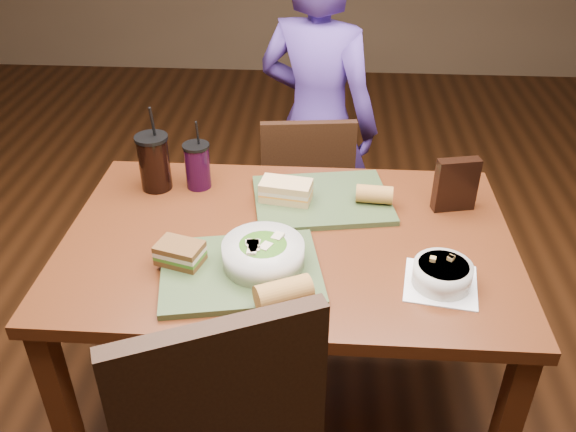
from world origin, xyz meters
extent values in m
plane|color=#381C0B|center=(0.00, 0.00, 0.00)|extent=(6.00, 6.00, 0.00)
cube|color=#522510|center=(-0.60, -0.38, 0.35)|extent=(0.06, 0.06, 0.71)
cube|color=#522510|center=(-0.60, 0.38, 0.35)|extent=(0.06, 0.06, 0.71)
cube|color=#522510|center=(0.60, 0.38, 0.35)|extent=(0.06, 0.06, 0.71)
cube|color=#522510|center=(0.00, 0.00, 0.73)|extent=(1.30, 0.85, 0.04)
cube|color=black|center=(-0.09, -0.65, 0.74)|extent=(0.41, 0.21, 0.52)
cube|color=black|center=(0.04, 0.78, 0.39)|extent=(0.40, 0.40, 0.03)
cube|color=black|center=(0.04, 0.62, 0.62)|extent=(0.36, 0.08, 0.43)
cube|color=black|center=(-0.12, 0.63, 0.18)|extent=(0.03, 0.03, 0.37)
cube|color=black|center=(0.19, 0.63, 0.18)|extent=(0.03, 0.03, 0.37)
cube|color=black|center=(-0.12, 0.94, 0.18)|extent=(0.03, 0.03, 0.37)
cube|color=black|center=(0.19, 0.94, 0.18)|extent=(0.03, 0.03, 0.37)
imported|color=#4C328A|center=(0.07, 0.87, 0.71)|extent=(0.61, 0.52, 1.42)
cube|color=#354826|center=(-0.11, -0.18, 0.76)|extent=(0.47, 0.39, 0.02)
cube|color=#354826|center=(0.09, 0.20, 0.76)|extent=(0.47, 0.39, 0.02)
cylinder|color=silver|center=(-0.06, -0.16, 0.80)|extent=(0.22, 0.22, 0.06)
ellipsoid|color=#427219|center=(-0.06, -0.16, 0.81)|extent=(0.18, 0.18, 0.05)
cube|color=beige|center=(-0.08, -0.17, 0.84)|extent=(0.04, 0.04, 0.01)
cube|color=beige|center=(-0.08, -0.19, 0.84)|extent=(0.04, 0.04, 0.01)
cube|color=beige|center=(-0.08, -0.16, 0.84)|extent=(0.04, 0.03, 0.01)
cube|color=beige|center=(-0.05, -0.17, 0.84)|extent=(0.04, 0.04, 0.01)
cube|color=beige|center=(-0.08, -0.16, 0.84)|extent=(0.04, 0.03, 0.01)
cube|color=beige|center=(-0.08, -0.19, 0.84)|extent=(0.03, 0.04, 0.01)
cube|color=beige|center=(-0.02, -0.13, 0.84)|extent=(0.04, 0.04, 0.01)
cube|color=white|center=(0.41, -0.19, 0.75)|extent=(0.21, 0.21, 0.00)
cylinder|color=silver|center=(0.41, -0.19, 0.78)|extent=(0.15, 0.15, 0.06)
cylinder|color=black|center=(0.41, -0.19, 0.81)|extent=(0.13, 0.13, 0.01)
cube|color=#B28947|center=(0.43, -0.17, 0.82)|extent=(0.02, 0.02, 0.01)
cube|color=#B28947|center=(0.39, -0.18, 0.82)|extent=(0.02, 0.02, 0.01)
cube|color=#B28947|center=(0.43, -0.17, 0.82)|extent=(0.02, 0.02, 0.01)
cube|color=#593819|center=(-0.28, -0.16, 0.78)|extent=(0.14, 0.11, 0.02)
cube|color=#3F721E|center=(-0.28, -0.16, 0.79)|extent=(0.14, 0.11, 0.01)
cube|color=beige|center=(-0.28, -0.16, 0.80)|extent=(0.14, 0.11, 0.01)
cube|color=#593819|center=(-0.28, -0.16, 0.82)|extent=(0.14, 0.11, 0.02)
cube|color=tan|center=(-0.02, 0.18, 0.78)|extent=(0.17, 0.11, 0.02)
cube|color=orange|center=(-0.02, 0.18, 0.79)|extent=(0.17, 0.11, 0.01)
cube|color=beige|center=(-0.02, 0.18, 0.80)|extent=(0.17, 0.11, 0.01)
cube|color=tan|center=(-0.02, 0.18, 0.82)|extent=(0.17, 0.11, 0.02)
cylinder|color=#AD7533|center=(0.01, -0.32, 0.80)|extent=(0.15, 0.12, 0.07)
cylinder|color=#AD7533|center=(0.26, 0.18, 0.80)|extent=(0.12, 0.06, 0.06)
cylinder|color=black|center=(-0.45, 0.25, 0.84)|extent=(0.10, 0.10, 0.17)
cylinder|color=black|center=(-0.45, 0.25, 0.93)|extent=(0.11, 0.11, 0.01)
cylinder|color=black|center=(-0.44, 0.25, 0.98)|extent=(0.01, 0.03, 0.11)
cylinder|color=black|center=(-0.31, 0.27, 0.82)|extent=(0.08, 0.08, 0.14)
cylinder|color=black|center=(-0.31, 0.27, 0.90)|extent=(0.09, 0.09, 0.01)
cylinder|color=black|center=(-0.30, 0.27, 0.94)|extent=(0.01, 0.02, 0.09)
cube|color=black|center=(0.50, 0.19, 0.83)|extent=(0.14, 0.07, 0.17)
camera|label=1|loc=(0.09, -1.45, 1.76)|focal=38.00mm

